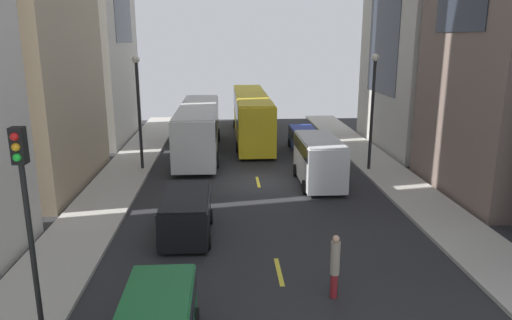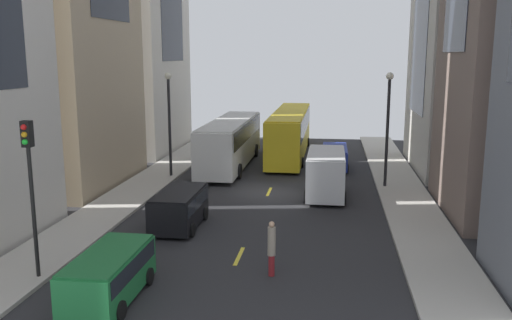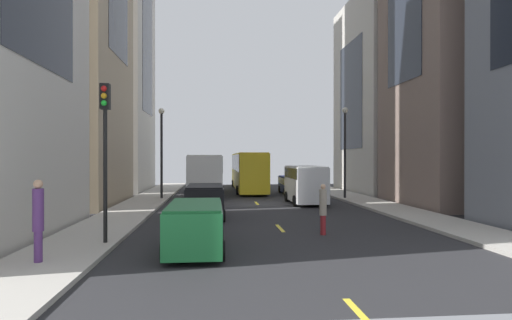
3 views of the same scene
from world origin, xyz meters
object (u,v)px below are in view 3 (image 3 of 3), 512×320
at_px(pedestrian_waiting_curb, 38,217).
at_px(traffic_light_near_corner, 105,132).
at_px(city_bus_white, 206,171).
at_px(streetcar_yellow, 248,168).
at_px(car_black_1, 205,199).
at_px(car_green_2, 195,223).
at_px(pedestrian_walking_far, 323,208).
at_px(car_blue_0, 292,184).
at_px(delivery_van_white, 305,182).

bearing_deg(pedestrian_waiting_curb, traffic_light_near_corner, 29.50).
bearing_deg(traffic_light_near_corner, city_bus_white, 81.51).
distance_m(pedestrian_waiting_curb, traffic_light_near_corner, 3.94).
bearing_deg(streetcar_yellow, car_black_1, -100.96).
relative_size(car_black_1, car_green_2, 0.97).
xyz_separation_m(pedestrian_walking_far, traffic_light_near_corner, (-8.22, -1.55, 2.94)).
height_order(car_blue_0, pedestrian_waiting_curb, pedestrian_waiting_curb).
xyz_separation_m(city_bus_white, car_blue_0, (7.43, 0.28, -1.10)).
distance_m(delivery_van_white, car_black_1, 9.40).
distance_m(car_blue_0, car_green_2, 23.47).
xyz_separation_m(car_blue_0, pedestrian_waiting_curb, (-11.72, -23.84, 0.53)).
bearing_deg(pedestrian_waiting_curb, car_black_1, 27.16).
distance_m(streetcar_yellow, delivery_van_white, 12.79).
height_order(car_blue_0, traffic_light_near_corner, traffic_light_near_corner).
bearing_deg(car_black_1, streetcar_yellow, 79.04).
relative_size(pedestrian_waiting_curb, pedestrian_walking_far, 1.14).
xyz_separation_m(car_blue_0, pedestrian_walking_far, (-2.32, -19.59, 0.20)).
relative_size(car_black_1, traffic_light_near_corner, 0.73).
bearing_deg(traffic_light_near_corner, streetcar_yellow, 74.68).
relative_size(car_blue_0, pedestrian_waiting_curb, 1.99).
height_order(car_blue_0, car_green_2, car_green_2).
relative_size(delivery_van_white, car_black_1, 1.26).
bearing_deg(car_black_1, pedestrian_walking_far, -45.97).
bearing_deg(car_blue_0, car_green_2, -108.27).
relative_size(streetcar_yellow, car_blue_0, 3.18).
bearing_deg(car_black_1, delivery_van_white, 44.68).
relative_size(streetcar_yellow, car_green_2, 3.55).
distance_m(streetcar_yellow, car_green_2, 27.07).
relative_size(car_green_2, traffic_light_near_corner, 0.75).
height_order(delivery_van_white, car_black_1, delivery_van_white).
bearing_deg(car_green_2, city_bus_white, 90.18).
relative_size(streetcar_yellow, pedestrian_waiting_curb, 6.33).
distance_m(delivery_van_white, pedestrian_waiting_curb, 19.45).
xyz_separation_m(delivery_van_white, traffic_light_near_corner, (-10.02, -13.20, 2.54)).
relative_size(city_bus_white, streetcar_yellow, 0.85).
distance_m(car_black_1, car_green_2, 7.75).
height_order(streetcar_yellow, car_green_2, streetcar_yellow).
xyz_separation_m(delivery_van_white, car_blue_0, (0.53, 7.93, -0.60)).
distance_m(car_blue_0, traffic_light_near_corner, 23.82).
bearing_deg(city_bus_white, pedestrian_walking_far, -75.18).
bearing_deg(car_black_1, car_green_2, -91.13).
distance_m(pedestrian_waiting_curb, pedestrian_walking_far, 10.32).
distance_m(delivery_van_white, pedestrian_walking_far, 11.80).
bearing_deg(car_black_1, pedestrian_waiting_curb, -115.89).
relative_size(car_blue_0, car_black_1, 1.15).
bearing_deg(pedestrian_walking_far, car_green_2, -12.84).
relative_size(delivery_van_white, traffic_light_near_corner, 0.92).
xyz_separation_m(car_blue_0, traffic_light_near_corner, (-10.54, -21.13, 3.14)).
xyz_separation_m(car_black_1, pedestrian_waiting_curb, (-4.52, -9.31, 0.42)).
xyz_separation_m(car_black_1, car_green_2, (-0.15, -7.75, -0.07)).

